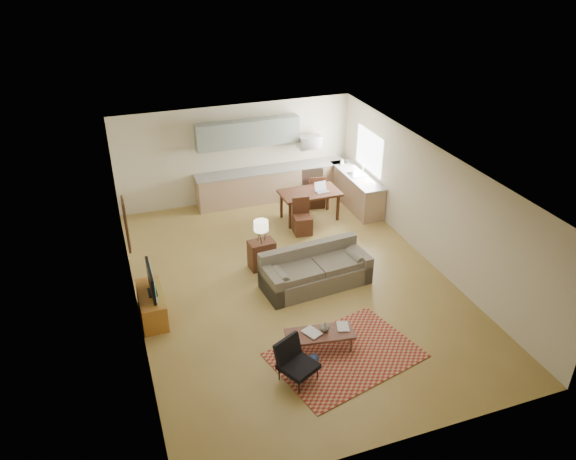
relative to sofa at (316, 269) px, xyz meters
name	(u,v)px	position (x,y,z in m)	size (l,w,h in m)	color
room	(293,228)	(-0.44, 0.24, 0.94)	(9.00, 9.00, 9.00)	olive
kitchen_counter_back	(272,184)	(0.46, 4.42, 0.05)	(4.26, 0.64, 0.92)	#9E7E5F
kitchen_counter_right	(356,190)	(2.49, 3.24, 0.05)	(0.64, 2.26, 0.92)	#9E7E5F
kitchen_range	(309,179)	(1.56, 4.42, 0.04)	(0.62, 0.62, 0.90)	#A5A8AD
kitchen_microwave	(309,142)	(1.56, 4.44, 1.14)	(0.62, 0.40, 0.35)	#A5A8AD
upper_cabinets	(248,133)	(-0.14, 4.57, 1.54)	(2.80, 0.34, 0.70)	gray
window_right	(369,151)	(2.79, 3.24, 1.14)	(0.02, 1.40, 1.05)	white
wall_art_left	(126,225)	(-3.65, 1.14, 1.14)	(0.06, 0.42, 1.10)	olive
triptych	(232,140)	(-0.54, 4.71, 1.34)	(1.70, 0.04, 0.50)	beige
rug	(345,355)	(-0.33, -2.27, -0.40)	(2.52, 1.74, 0.02)	maroon
sofa	(316,269)	(0.00, 0.00, 0.00)	(2.38, 1.04, 0.83)	#615A4B
coffee_table	(320,341)	(-0.71, -1.94, -0.23)	(1.24, 0.49, 0.37)	#4F2A1F
book_a	(307,336)	(-0.96, -1.95, -0.03)	(0.36, 0.40, 0.03)	maroon
book_b	(337,327)	(-0.35, -1.90, -0.03)	(0.30, 0.35, 0.02)	navy
vase	(325,327)	(-0.60, -1.91, 0.05)	(0.20, 0.20, 0.18)	black
armchair	(298,363)	(-1.34, -2.55, -0.05)	(0.64, 0.64, 0.73)	black
tv_credenza	(152,305)	(-3.43, 0.05, -0.13)	(0.47, 1.21, 0.56)	#94571C
tv	(151,281)	(-3.39, 0.05, 0.43)	(0.09, 0.93, 0.56)	black
console_table	(262,254)	(-0.87, 1.08, -0.08)	(0.57, 0.38, 0.66)	#361B11
table_lamp	(261,231)	(-0.87, 1.08, 0.51)	(0.32, 0.32, 0.53)	beige
dining_table	(309,205)	(1.01, 2.93, -0.03)	(1.53, 0.88, 0.77)	#361B11
dining_chair_near	(303,217)	(0.56, 2.26, 0.04)	(0.43, 0.45, 0.91)	#361B11
dining_chair_far	(316,190)	(1.45, 3.60, 0.05)	(0.45, 0.47, 0.93)	#361B11
laptop	(322,187)	(1.31, 2.83, 0.48)	(0.33, 0.24, 0.24)	#A5A8AD
soap_bottle	(342,162)	(2.39, 4.01, 0.60)	(0.10, 0.10, 0.19)	beige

